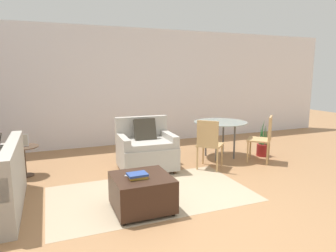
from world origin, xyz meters
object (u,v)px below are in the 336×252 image
book_stack (138,175)px  picture_frame (23,140)px  armchair (146,150)px  tv_remote_primary (128,175)px  ottoman (142,192)px  dining_chair_near_left (209,141)px  dining_table (220,126)px  potted_plant_small (263,146)px  dining_chair_near_right (264,136)px  side_table (24,155)px

book_stack → picture_frame: 2.42m
armchair → book_stack: (-0.61, -1.56, 0.11)m
armchair → tv_remote_primary: size_ratio=7.67×
ottoman → dining_chair_near_left: size_ratio=0.79×
dining_table → potted_plant_small: potted_plant_small is taller
book_stack → dining_chair_near_right: dining_chair_near_right is taller
picture_frame → dining_table: bearing=-3.7°
ottoman → book_stack: (-0.07, -0.05, 0.23)m
picture_frame → dining_table: size_ratio=0.19×
ottoman → dining_chair_near_left: 1.95m
armchair → tv_remote_primary: armchair is taller
armchair → tv_remote_primary: bearing=-116.0°
tv_remote_primary → ottoman: bearing=-36.8°
tv_remote_primary → dining_table: (2.33, 1.60, 0.20)m
ottoman → dining_table: (2.19, 1.71, 0.41)m
tv_remote_primary → side_table: bearing=125.3°
armchair → dining_table: (1.64, 0.20, 0.29)m
side_table → picture_frame: size_ratio=2.49×
tv_remote_primary → side_table: size_ratio=0.25×
tv_remote_primary → picture_frame: size_ratio=0.63×
tv_remote_primary → dining_table: bearing=34.6°
tv_remote_primary → picture_frame: 2.25m
dining_table → dining_chair_near_right: 0.86m
picture_frame → potted_plant_small: size_ratio=0.26×
armchair → picture_frame: (-1.98, 0.43, 0.24)m
ottoman → side_table: (-1.44, 1.94, 0.12)m
dining_table → dining_chair_near_right: bearing=-45.0°
tv_remote_primary → dining_chair_near_right: dining_chair_near_right is taller
side_table → dining_table: (3.62, -0.23, 0.29)m
side_table → dining_table: 3.64m
ottoman → dining_chair_near_right: dining_chair_near_right is taller
side_table → dining_chair_near_left: 3.14m
side_table → book_stack: bearing=-55.4°
picture_frame → dining_chair_near_left: size_ratio=0.23×
dining_chair_near_left → dining_chair_near_right: (1.21, 0.00, 0.00)m
ottoman → book_stack: bearing=-144.4°
ottoman → armchair: bearing=70.2°
dining_chair_near_right → book_stack: bearing=-158.0°
armchair → picture_frame: bearing=167.7°
armchair → picture_frame: 2.04m
picture_frame → dining_chair_near_right: (4.23, -0.84, -0.10)m
dining_chair_near_left → dining_table: bearing=45.0°
dining_table → dining_chair_near_right: (0.60, -0.60, -0.14)m
book_stack → side_table: (-1.37, 1.99, -0.11)m
side_table → tv_remote_primary: bearing=-54.7°
armchair → dining_table: size_ratio=0.92×
side_table → dining_table: dining_table is taller
book_stack → side_table: bearing=124.6°
armchair → side_table: 2.03m
armchair → dining_chair_near_left: armchair is taller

